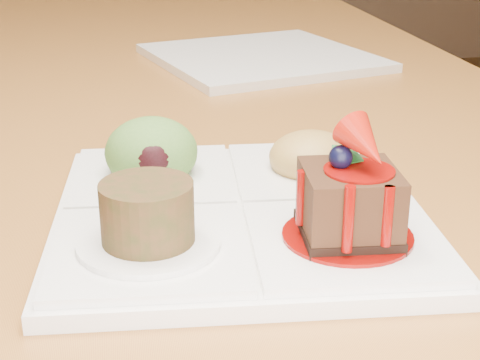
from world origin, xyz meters
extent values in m
cube|color=#9F6C29|center=(0.00, 0.00, 0.73)|extent=(1.00, 1.80, 0.04)
cylinder|color=#9F6C29|center=(0.44, 0.84, 0.35)|extent=(0.06, 0.06, 0.71)
cylinder|color=black|center=(0.61, 0.08, 0.20)|extent=(0.03, 0.03, 0.40)
cube|color=white|center=(0.09, -0.69, 0.76)|extent=(0.28, 0.28, 0.01)
cube|color=white|center=(0.15, -0.76, 0.77)|extent=(0.13, 0.13, 0.01)
cube|color=white|center=(0.02, -0.75, 0.77)|extent=(0.13, 0.13, 0.01)
cube|color=white|center=(0.03, -0.62, 0.77)|extent=(0.13, 0.13, 0.01)
cube|color=white|center=(0.16, -0.63, 0.77)|extent=(0.13, 0.13, 0.01)
cylinder|color=#740704|center=(0.15, -0.76, 0.77)|extent=(0.09, 0.09, 0.00)
cube|color=black|center=(0.15, -0.76, 0.77)|extent=(0.07, 0.07, 0.01)
cube|color=#371A0F|center=(0.15, -0.76, 0.80)|extent=(0.06, 0.06, 0.04)
cylinder|color=#740704|center=(0.15, -0.76, 0.82)|extent=(0.04, 0.04, 0.00)
sphere|color=black|center=(0.15, -0.76, 0.82)|extent=(0.02, 0.02, 0.02)
cone|color=#A6170A|center=(0.16, -0.77, 0.83)|extent=(0.04, 0.05, 0.04)
cube|color=#134D19|center=(0.16, -0.75, 0.82)|extent=(0.01, 0.02, 0.01)
cube|color=#134D19|center=(0.15, -0.75, 0.82)|extent=(0.01, 0.02, 0.01)
cylinder|color=#740704|center=(0.14, -0.79, 0.80)|extent=(0.01, 0.01, 0.04)
cylinder|color=#740704|center=(0.17, -0.79, 0.80)|extent=(0.01, 0.01, 0.04)
cylinder|color=#740704|center=(0.12, -0.76, 0.80)|extent=(0.01, 0.01, 0.04)
cylinder|color=white|center=(0.02, -0.75, 0.77)|extent=(0.09, 0.09, 0.00)
cylinder|color=#4F2916|center=(0.02, -0.75, 0.79)|extent=(0.06, 0.06, 0.04)
cylinder|color=#4B2A10|center=(0.02, -0.75, 0.80)|extent=(0.05, 0.05, 0.00)
ellipsoid|color=#507A31|center=(0.03, -0.62, 0.79)|extent=(0.07, 0.07, 0.06)
ellipsoid|color=black|center=(0.03, -0.65, 0.79)|extent=(0.04, 0.03, 0.03)
ellipsoid|color=#A2843A|center=(0.16, -0.63, 0.78)|extent=(0.07, 0.07, 0.04)
cube|color=orange|center=(0.18, -0.63, 0.78)|extent=(0.02, 0.02, 0.02)
cube|color=#476D17|center=(0.16, -0.62, 0.78)|extent=(0.02, 0.02, 0.02)
cube|color=orange|center=(0.15, -0.64, 0.78)|extent=(0.02, 0.02, 0.02)
cube|color=#476D17|center=(0.17, -0.65, 0.78)|extent=(0.02, 0.02, 0.02)
cube|color=white|center=(0.21, -0.17, 0.76)|extent=(0.34, 0.34, 0.01)
camera|label=1|loc=(0.01, -1.18, 0.98)|focal=55.00mm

